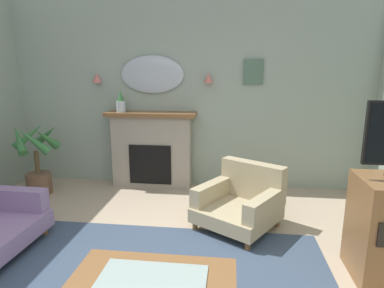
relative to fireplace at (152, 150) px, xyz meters
name	(u,v)px	position (x,y,z in m)	size (l,w,h in m)	color
wall_back	(188,90)	(0.53, 0.22, 0.91)	(6.41, 0.10, 2.97)	#93A393
fireplace	(152,150)	(0.00, 0.00, 0.00)	(1.36, 0.36, 1.16)	gray
mantel_vase_right	(121,103)	(-0.45, -0.03, 0.73)	(0.14, 0.14, 0.32)	silver
wall_mirror	(152,74)	(0.00, 0.14, 1.14)	(0.96, 0.06, 0.56)	#B2BCC6
wall_sconce_left	(97,78)	(-0.85, 0.09, 1.09)	(0.14, 0.14, 0.14)	#D17066
wall_sconce_right	(208,78)	(0.85, 0.09, 1.09)	(0.14, 0.14, 0.14)	#D17066
framed_picture	(253,72)	(1.50, 0.15, 1.18)	(0.28, 0.03, 0.36)	#4C6B56
coffee_table	(153,286)	(0.72, -2.93, -0.19)	(1.10, 0.60, 0.45)	brown
armchair_by_coffee_table	(242,201)	(1.34, -1.19, -0.27)	(1.11, 1.12, 0.71)	tan
potted_plant_tall_palm	(37,160)	(-1.57, -0.53, -0.05)	(0.68, 0.70, 1.06)	brown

